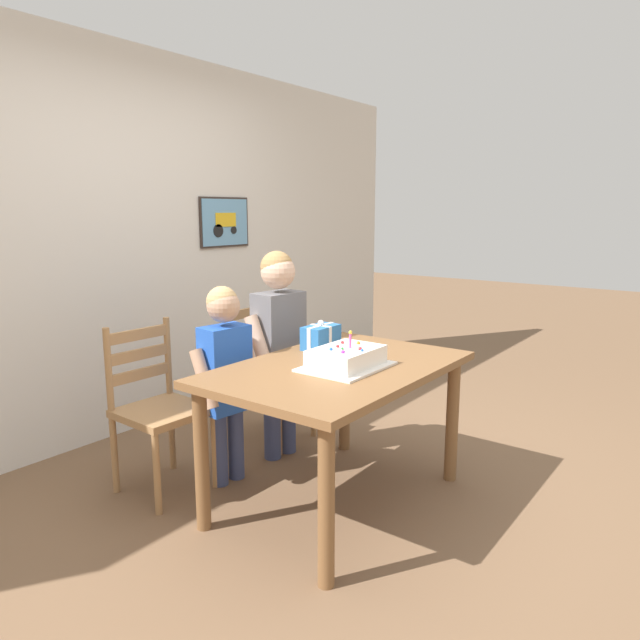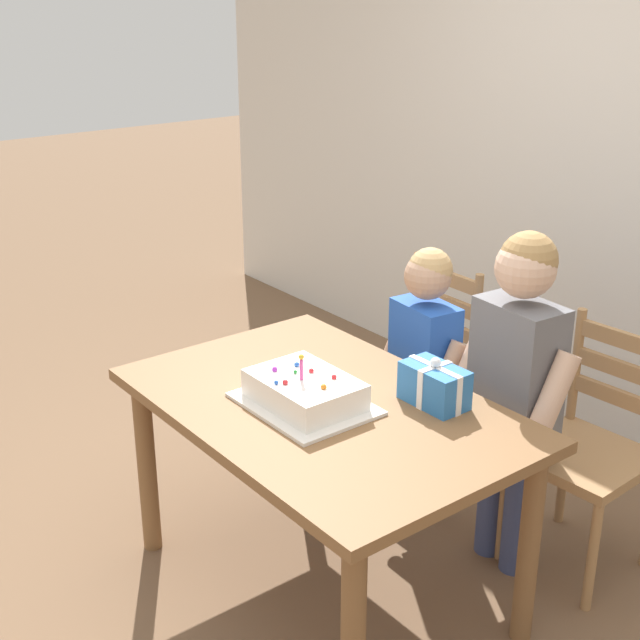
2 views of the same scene
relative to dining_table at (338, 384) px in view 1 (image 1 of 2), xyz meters
The scene contains 9 objects.
ground_plane 0.65m from the dining_table, ahead, with size 20.00×20.00×0.00m, color brown.
back_wall 1.91m from the dining_table, 89.89° to the left, with size 6.40×0.11×2.60m.
dining_table is the anchor object (origin of this frame).
birthday_cake 0.17m from the dining_table, 106.92° to the right, with size 0.44×0.34×0.19m.
gift_box_red_large 0.40m from the dining_table, 50.60° to the left, with size 0.23×0.14×0.17m.
chair_left 1.01m from the dining_table, 117.15° to the left, with size 0.43×0.43×0.92m.
chair_right 1.01m from the dining_table, 62.89° to the left, with size 0.44×0.44×0.92m.
child_older 0.71m from the dining_table, 66.33° to the left, with size 0.48×0.28×1.29m.
child_younger 0.66m from the dining_table, 105.43° to the left, with size 0.42×0.25×1.12m.
Camera 1 is at (-2.34, -1.64, 1.52)m, focal length 32.60 mm.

